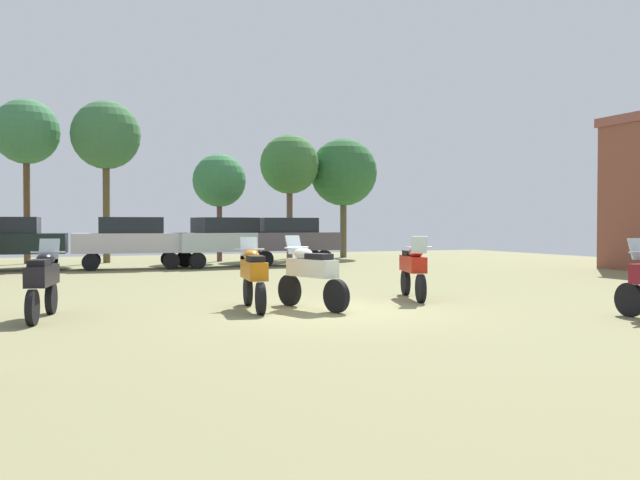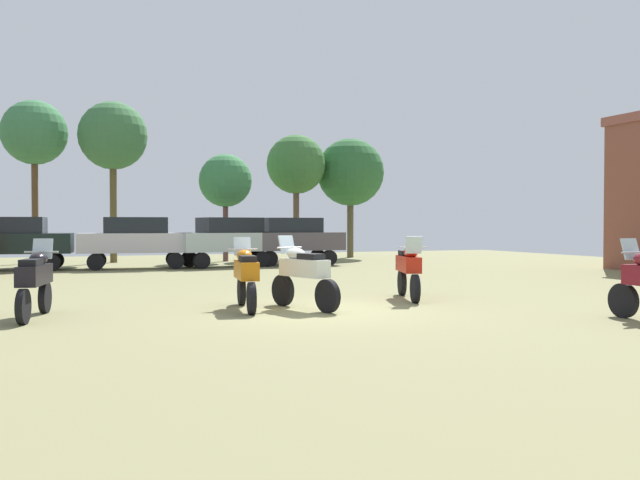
{
  "view_description": "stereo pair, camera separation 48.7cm",
  "coord_description": "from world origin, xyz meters",
  "px_view_note": "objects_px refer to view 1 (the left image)",
  "views": [
    {
      "loc": [
        -5.31,
        -12.27,
        1.75
      ],
      "look_at": [
        2.49,
        6.41,
        1.28
      ],
      "focal_mm": 37.96,
      "sensor_mm": 36.0,
      "label": 1
    },
    {
      "loc": [
        -4.86,
        -12.45,
        1.75
      ],
      "look_at": [
        2.49,
        6.41,
        1.28
      ],
      "focal_mm": 37.96,
      "sensor_mm": 36.0,
      "label": 2
    }
  ],
  "objects_px": {
    "car_5": "(5,239)",
    "tree_5": "(26,133)",
    "motorcycle_7": "(311,273)",
    "car_4": "(225,238)",
    "tree_2": "(219,181)",
    "motorcycle_1": "(413,268)",
    "motorcycle_2": "(254,274)",
    "tree_6": "(290,165)",
    "tree_8": "(343,173)",
    "tree_3": "(106,136)",
    "car_3": "(286,238)",
    "car_2": "(131,239)",
    "motorcycle_5": "(43,280)"
  },
  "relations": [
    {
      "from": "motorcycle_7",
      "to": "car_5",
      "type": "xyz_separation_m",
      "value": [
        -6.26,
        14.82,
        0.44
      ]
    },
    {
      "from": "motorcycle_1",
      "to": "tree_5",
      "type": "distance_m",
      "value": 21.05
    },
    {
      "from": "motorcycle_2",
      "to": "tree_6",
      "type": "xyz_separation_m",
      "value": [
        7.65,
        18.77,
        3.98
      ]
    },
    {
      "from": "car_5",
      "to": "tree_8",
      "type": "bearing_deg",
      "value": -68.33
    },
    {
      "from": "motorcycle_2",
      "to": "motorcycle_5",
      "type": "relative_size",
      "value": 1.03
    },
    {
      "from": "car_5",
      "to": "tree_5",
      "type": "relative_size",
      "value": 0.62
    },
    {
      "from": "motorcycle_7",
      "to": "car_4",
      "type": "distance_m",
      "value": 14.13
    },
    {
      "from": "car_4",
      "to": "car_5",
      "type": "bearing_deg",
      "value": 75.5
    },
    {
      "from": "motorcycle_1",
      "to": "car_2",
      "type": "bearing_deg",
      "value": -52.72
    },
    {
      "from": "motorcycle_7",
      "to": "motorcycle_5",
      "type": "bearing_deg",
      "value": 156.48
    },
    {
      "from": "motorcycle_2",
      "to": "tree_8",
      "type": "bearing_deg",
      "value": 68.23
    },
    {
      "from": "tree_6",
      "to": "motorcycle_2",
      "type": "bearing_deg",
      "value": -112.16
    },
    {
      "from": "tree_5",
      "to": "motorcycle_1",
      "type": "bearing_deg",
      "value": -65.61
    },
    {
      "from": "motorcycle_2",
      "to": "tree_3",
      "type": "height_order",
      "value": "tree_3"
    },
    {
      "from": "car_5",
      "to": "tree_6",
      "type": "distance_m",
      "value": 13.96
    },
    {
      "from": "car_4",
      "to": "tree_3",
      "type": "relative_size",
      "value": 0.62
    },
    {
      "from": "car_4",
      "to": "tree_2",
      "type": "relative_size",
      "value": 0.91
    },
    {
      "from": "motorcycle_1",
      "to": "tree_2",
      "type": "distance_m",
      "value": 17.43
    },
    {
      "from": "car_5",
      "to": "tree_2",
      "type": "bearing_deg",
      "value": -64.53
    },
    {
      "from": "motorcycle_1",
      "to": "car_4",
      "type": "distance_m",
      "value": 13.21
    },
    {
      "from": "motorcycle_5",
      "to": "tree_5",
      "type": "xyz_separation_m",
      "value": [
        -0.51,
        18.94,
        5.0
      ]
    },
    {
      "from": "motorcycle_7",
      "to": "tree_3",
      "type": "height_order",
      "value": "tree_3"
    },
    {
      "from": "car_2",
      "to": "tree_8",
      "type": "relative_size",
      "value": 0.72
    },
    {
      "from": "motorcycle_2",
      "to": "tree_3",
      "type": "xyz_separation_m",
      "value": [
        -1.18,
        18.5,
        4.95
      ]
    },
    {
      "from": "car_3",
      "to": "car_5",
      "type": "relative_size",
      "value": 0.97
    },
    {
      "from": "motorcycle_2",
      "to": "car_2",
      "type": "relative_size",
      "value": 0.49
    },
    {
      "from": "motorcycle_2",
      "to": "car_4",
      "type": "height_order",
      "value": "car_4"
    },
    {
      "from": "motorcycle_1",
      "to": "car_5",
      "type": "distance_m",
      "value": 16.71
    },
    {
      "from": "tree_5",
      "to": "tree_6",
      "type": "bearing_deg",
      "value": -1.53
    },
    {
      "from": "motorcycle_2",
      "to": "tree_3",
      "type": "relative_size",
      "value": 0.3
    },
    {
      "from": "car_5",
      "to": "tree_3",
      "type": "xyz_separation_m",
      "value": [
        3.97,
        4.04,
        4.5
      ]
    },
    {
      "from": "motorcycle_1",
      "to": "tree_6",
      "type": "distance_m",
      "value": 19.08
    },
    {
      "from": "motorcycle_7",
      "to": "car_3",
      "type": "distance_m",
      "value": 14.85
    },
    {
      "from": "car_2",
      "to": "car_5",
      "type": "bearing_deg",
      "value": 87.83
    },
    {
      "from": "motorcycle_2",
      "to": "motorcycle_7",
      "type": "distance_m",
      "value": 1.17
    },
    {
      "from": "motorcycle_7",
      "to": "car_2",
      "type": "relative_size",
      "value": 0.47
    },
    {
      "from": "tree_8",
      "to": "tree_6",
      "type": "bearing_deg",
      "value": -176.69
    },
    {
      "from": "motorcycle_7",
      "to": "tree_2",
      "type": "relative_size",
      "value": 0.42
    },
    {
      "from": "tree_2",
      "to": "tree_8",
      "type": "distance_m",
      "value": 7.09
    },
    {
      "from": "tree_2",
      "to": "tree_3",
      "type": "bearing_deg",
      "value": 170.06
    },
    {
      "from": "tree_2",
      "to": "tree_3",
      "type": "distance_m",
      "value": 5.38
    },
    {
      "from": "motorcycle_7",
      "to": "tree_8",
      "type": "bearing_deg",
      "value": 45.95
    },
    {
      "from": "car_3",
      "to": "tree_6",
      "type": "distance_m",
      "value": 6.44
    },
    {
      "from": "car_2",
      "to": "tree_3",
      "type": "relative_size",
      "value": 0.62
    },
    {
      "from": "motorcycle_1",
      "to": "motorcycle_5",
      "type": "bearing_deg",
      "value": 20.18
    },
    {
      "from": "motorcycle_1",
      "to": "motorcycle_7",
      "type": "distance_m",
      "value": 3.0
    },
    {
      "from": "car_2",
      "to": "car_4",
      "type": "distance_m",
      "value": 3.68
    },
    {
      "from": "car_2",
      "to": "tree_8",
      "type": "distance_m",
      "value": 12.92
    },
    {
      "from": "motorcycle_7",
      "to": "car_4",
      "type": "height_order",
      "value": "car_4"
    },
    {
      "from": "motorcycle_7",
      "to": "car_5",
      "type": "distance_m",
      "value": 16.09
    }
  ]
}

